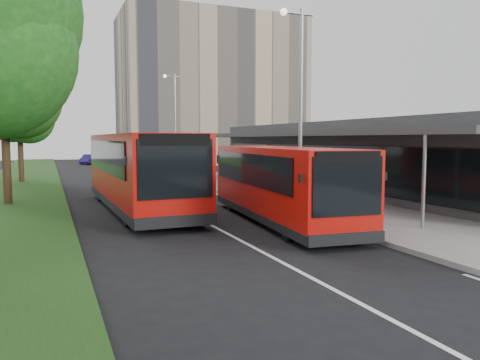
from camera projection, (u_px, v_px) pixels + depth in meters
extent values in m
plane|color=black|center=(219.00, 230.00, 15.68)|extent=(120.00, 120.00, 0.00)
cube|color=slate|center=(205.00, 177.00, 36.37)|extent=(5.00, 80.00, 0.15)
cube|color=#1D4014|center=(21.00, 184.00, 31.46)|extent=(5.00, 80.00, 0.10)
cube|color=silver|center=(139.00, 187.00, 29.50)|extent=(0.12, 70.00, 0.01)
cube|color=silver|center=(337.00, 233.00, 15.08)|extent=(0.12, 2.00, 0.01)
cube|color=silver|center=(259.00, 208.00, 20.61)|extent=(0.12, 2.00, 0.01)
cube|color=silver|center=(214.00, 193.00, 26.14)|extent=(0.12, 2.00, 0.01)
cube|color=silver|center=(185.00, 184.00, 31.67)|extent=(0.12, 2.00, 0.01)
cube|color=silver|center=(165.00, 177.00, 37.20)|extent=(0.12, 2.00, 0.01)
cube|color=silver|center=(150.00, 172.00, 42.73)|extent=(0.12, 2.00, 0.01)
cube|color=silver|center=(138.00, 168.00, 48.26)|extent=(0.12, 2.00, 0.01)
cube|color=silver|center=(129.00, 165.00, 53.79)|extent=(0.12, 2.00, 0.01)
cube|color=silver|center=(121.00, 163.00, 59.32)|extent=(0.12, 2.00, 0.01)
cube|color=tan|center=(211.00, 92.00, 58.90)|extent=(22.00, 12.00, 18.00)
cube|color=#2C2C2E|center=(351.00, 157.00, 27.03)|extent=(5.00, 26.00, 4.00)
cube|color=black|center=(314.00, 165.00, 26.12)|extent=(0.06, 24.00, 2.20)
cube|color=#2C2C2E|center=(294.00, 134.00, 25.48)|extent=(2.80, 26.00, 0.25)
cylinder|color=gray|center=(424.00, 182.00, 15.00)|extent=(0.12, 0.12, 3.30)
cylinder|color=gray|center=(208.00, 157.00, 35.28)|extent=(0.12, 0.12, 3.30)
cylinder|color=black|center=(6.00, 160.00, 21.14)|extent=(0.36, 0.36, 4.14)
sphere|color=#164B14|center=(3.00, 76.00, 20.82)|extent=(5.27, 5.27, 5.27)
sphere|color=#164B14|center=(18.00, 97.00, 20.76)|extent=(3.77, 3.77, 3.77)
cylinder|color=black|center=(21.00, 156.00, 32.22)|extent=(0.36, 0.36, 3.73)
sphere|color=#164B14|center=(19.00, 106.00, 31.93)|extent=(4.75, 4.75, 4.75)
sphere|color=#164B14|center=(29.00, 119.00, 31.86)|extent=(3.39, 3.39, 3.39)
sphere|color=#164B14|center=(12.00, 115.00, 32.25)|extent=(3.73, 3.73, 3.73)
cylinder|color=gray|center=(301.00, 111.00, 18.75)|extent=(0.16, 0.16, 8.00)
cylinder|color=gray|center=(297.00, 13.00, 18.34)|extent=(1.40, 0.10, 0.10)
sphere|color=silver|center=(284.00, 12.00, 18.11)|extent=(0.28, 0.28, 0.28)
cylinder|color=gray|center=(175.00, 125.00, 37.18)|extent=(0.16, 0.16, 8.00)
cylinder|color=gray|center=(172.00, 76.00, 36.77)|extent=(1.40, 0.10, 0.10)
sphere|color=silver|center=(165.00, 76.00, 36.55)|extent=(0.28, 0.28, 0.28)
cube|color=#B90F09|center=(280.00, 181.00, 16.99)|extent=(3.18, 9.75, 2.42)
cube|color=black|center=(280.00, 213.00, 17.10)|extent=(3.20, 9.77, 0.27)
cube|color=black|center=(348.00, 186.00, 12.39)|extent=(2.05, 0.24, 1.60)
cube|color=black|center=(242.00, 163.00, 21.54)|extent=(2.00, 0.24, 1.19)
cube|color=black|center=(248.00, 169.00, 16.88)|extent=(0.83, 8.18, 1.09)
cube|color=black|center=(306.00, 168.00, 17.55)|extent=(0.83, 8.18, 1.09)
cube|color=black|center=(347.00, 239.00, 12.50)|extent=(2.28, 0.30, 0.32)
cube|color=black|center=(349.00, 157.00, 12.31)|extent=(1.91, 0.22, 0.32)
cube|color=black|center=(301.00, 178.00, 12.19)|extent=(0.09, 0.09, 0.23)
cube|color=black|center=(385.00, 176.00, 12.93)|extent=(0.09, 0.09, 0.23)
cylinder|color=black|center=(289.00, 228.00, 13.86)|extent=(0.35, 0.84, 0.82)
cylinder|color=black|center=(346.00, 224.00, 14.41)|extent=(0.35, 0.84, 0.82)
cylinder|color=black|center=(232.00, 201.00, 19.77)|extent=(0.35, 0.84, 0.82)
cylinder|color=black|center=(274.00, 199.00, 20.32)|extent=(0.35, 0.84, 0.82)
cube|color=#B90F09|center=(139.00, 168.00, 19.82)|extent=(2.97, 11.36, 2.85)
cube|color=black|center=(140.00, 201.00, 19.95)|extent=(2.99, 11.38, 0.32)
cube|color=black|center=(176.00, 169.00, 14.63)|extent=(2.42, 0.11, 1.88)
cube|color=black|center=(117.00, 154.00, 24.96)|extent=(2.37, 0.11, 1.40)
cube|color=black|center=(105.00, 156.00, 19.53)|extent=(0.29, 9.68, 1.29)
cube|color=black|center=(168.00, 155.00, 20.62)|extent=(0.29, 9.68, 1.29)
cube|color=black|center=(177.00, 222.00, 14.76)|extent=(2.69, 0.15, 0.38)
cube|color=black|center=(176.00, 140.00, 14.54)|extent=(2.26, 0.10, 0.38)
cube|color=black|center=(126.00, 161.00, 14.21)|extent=(0.08, 0.08, 0.27)
cube|color=black|center=(218.00, 159.00, 15.42)|extent=(0.08, 0.08, 0.27)
cylinder|color=black|center=(129.00, 213.00, 16.15)|extent=(0.35, 0.98, 0.97)
cylinder|color=black|center=(191.00, 209.00, 17.05)|extent=(0.35, 0.98, 0.97)
cylinder|color=black|center=(101.00, 191.00, 22.82)|extent=(0.35, 0.98, 0.97)
cylinder|color=black|center=(147.00, 189.00, 23.73)|extent=(0.35, 0.98, 0.97)
cylinder|color=#3D2C19|center=(248.00, 181.00, 26.85)|extent=(0.54, 0.54, 0.91)
cylinder|color=yellow|center=(201.00, 173.00, 32.67)|extent=(0.16, 0.16, 0.98)
imported|color=maroon|center=(115.00, 161.00, 51.59)|extent=(2.02, 3.82, 1.24)
imported|color=navy|center=(89.00, 159.00, 56.53)|extent=(2.51, 3.86, 1.20)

